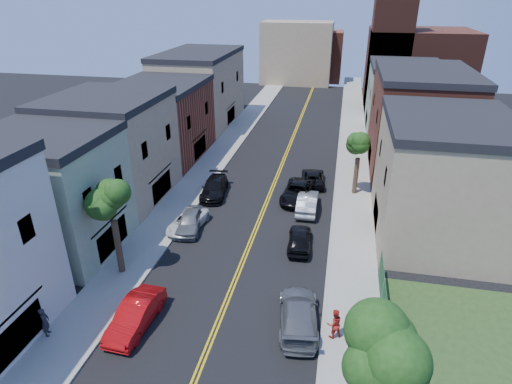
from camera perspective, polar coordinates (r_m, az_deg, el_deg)
The scene contains 30 objects.
sidewalk_left at distance 52.83m, azimuth -4.40°, elevation 5.98°, with size 3.20×100.00×0.15m, color gray.
sidewalk_right at distance 50.97m, azimuth 13.01°, elevation 4.63°, with size 3.20×100.00×0.15m, color gray.
curb_left at distance 52.39m, azimuth -2.55°, elevation 5.86°, with size 0.30×100.00×0.15m, color gray.
curb_right at distance 50.94m, azimuth 11.05°, elevation 4.81°, with size 0.30×100.00×0.15m, color gray.
bldg_left_palegrn at distance 33.94m, azimuth -25.98°, elevation -0.64°, with size 9.00×8.00×8.50m, color gray.
bldg_left_tan_near at distance 40.66m, azimuth -18.79°, elevation 5.17°, with size 9.00×10.00×9.00m, color #998466.
bldg_left_brick at distance 50.09m, azimuth -12.63°, elevation 9.05°, with size 9.00×12.00×8.00m, color brown.
bldg_left_tan_far at distance 62.53m, azimuth -7.54°, elevation 13.40°, with size 9.00×16.00×9.50m, color #998466.
bldg_right_tan at distance 35.33m, azimuth 23.66°, elevation 1.27°, with size 9.00×12.00×9.00m, color #998466.
bldg_right_brick at distance 48.17m, azimuth 20.92°, elevation 8.56°, with size 9.00×14.00×10.00m, color brown.
bldg_right_palegrn at distance 61.78m, azimuth 19.14°, elevation 11.61°, with size 9.00×12.00×8.50m, color gray.
church at distance 76.26m, azimuth 20.12°, elevation 16.23°, with size 16.20×14.20×22.60m.
backdrop_left at distance 91.09m, azimuth 5.50°, elevation 18.11°, with size 14.00×8.00×12.00m, color #998466.
backdrop_center at distance 94.82m, azimuth 8.28°, elevation 17.65°, with size 10.00×8.00×10.00m, color brown.
fence_right at distance 24.26m, azimuth 17.37°, elevation -19.35°, with size 0.04×15.00×1.90m, color #143F1E.
corner_lot at distance 26.51m, azimuth 30.91°, elevation -21.11°, with size 12.00×15.00×0.02m, color #233F19.
tree_left_mid at distance 28.19m, azimuth -19.21°, elevation 0.69°, with size 5.20×5.20×9.29m.
tree_right_corner at distance 15.87m, azimuth 15.97°, elevation -16.96°, with size 5.80×5.80×10.35m.
tree_right_far at distance 39.68m, azimuth 13.87°, elevation 7.23°, with size 4.40×4.40×8.03m.
red_sedan at distance 26.42m, azimuth -15.90°, elevation -15.61°, with size 1.68×4.83×1.59m, color red.
white_pickup at distance 35.08m, azimuth -9.18°, elevation -3.97°, with size 2.16×4.68×1.30m, color silver.
grey_car_left at distance 34.92m, azimuth -8.87°, elevation -3.87°, with size 1.83×4.54×1.55m, color slate.
black_car_left at distance 40.40m, azimuth -5.62°, elevation 0.59°, with size 2.16×5.30×1.54m, color black.
grey_car_right at distance 25.65m, azimuth 5.74°, elevation -16.05°, with size 2.23×5.48×1.59m, color #5B5E63.
black_car_right at distance 32.40m, azimuth 5.90°, elevation -6.28°, with size 1.74×4.32×1.47m, color black.
silver_car_right at distance 37.64m, azimuth 6.93°, elevation -1.39°, with size 1.70×4.88×1.61m, color #B0B2B9.
dark_car_right_far at distance 43.01m, azimuth 7.66°, elevation 1.95°, with size 2.22×4.83×1.34m, color black.
black_suv_lane at distance 39.51m, azimuth 5.64°, elevation 0.01°, with size 2.61×5.66×1.57m, color black.
pedestrian_left at distance 27.34m, azimuth -26.51°, elevation -15.36°, with size 0.66×0.44×1.82m, color #232229.
pedestrian_right at distance 24.94m, azimuth 10.48°, elevation -17.02°, with size 0.90×0.70×1.84m, color #AE221A.
Camera 1 is at (6.09, -7.75, 17.81)m, focal length 29.73 mm.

